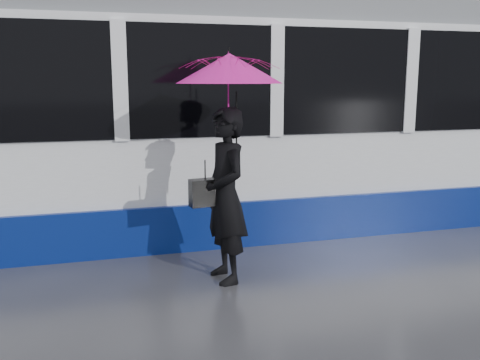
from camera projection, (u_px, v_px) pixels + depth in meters
name	position (u px, v px, depth m)	size (l,w,h in m)	color
ground	(242.00, 283.00, 5.93)	(90.00, 90.00, 0.00)	#2C2C31
rails	(197.00, 224.00, 8.29)	(34.00, 1.51, 0.02)	#3F3D38
tram	(4.00, 123.00, 7.27)	(26.00, 2.56, 3.35)	white
woman	(225.00, 196.00, 5.86)	(0.70, 0.46, 1.93)	black
umbrella	(229.00, 90.00, 5.66)	(1.28, 1.28, 1.30)	#FF155F
handbag	(205.00, 192.00, 5.81)	(0.36, 0.19, 0.48)	black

